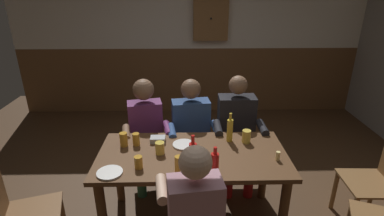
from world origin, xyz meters
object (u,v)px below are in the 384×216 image
(bottle_0, at_px, (230,130))
(pint_glass_2, at_px, (138,162))
(person_2, at_px, (237,128))
(chair_empty_near_right, at_px, (19,215))
(plate_0, at_px, (184,145))
(wall_dart_cabinet, at_px, (211,18))
(condiment_caddy, at_px, (158,139))
(pint_glass_3, at_px, (124,139))
(person_0, at_px, (146,129))
(person_3, at_px, (193,210))
(table_candle, at_px, (278,156))
(pint_glass_0, at_px, (136,139))
(pint_glass_5, at_px, (246,136))
(dining_table, at_px, (192,164))
(pint_glass_4, at_px, (160,148))
(bottle_2, at_px, (193,151))
(pint_glass_1, at_px, (179,165))
(person_1, at_px, (192,129))
(chair_empty_near_left, at_px, (378,181))
(plate_1, at_px, (110,173))
(bottle_1, at_px, (215,163))

(bottle_0, relative_size, pint_glass_2, 2.70)
(person_2, bearing_deg, chair_empty_near_right, 29.68)
(plate_0, distance_m, wall_dart_cabinet, 2.71)
(condiment_caddy, relative_size, pint_glass_3, 1.06)
(person_0, height_order, person_3, person_0)
(person_0, xyz_separation_m, wall_dart_cabinet, (0.84, 2.04, 0.95))
(table_candle, bearing_deg, pint_glass_0, 166.78)
(plate_0, relative_size, pint_glass_5, 1.69)
(pint_glass_0, bearing_deg, dining_table, -17.84)
(chair_empty_near_right, distance_m, pint_glass_5, 2.00)
(pint_glass_4, bearing_deg, plate_0, 33.61)
(person_0, relative_size, pint_glass_0, 10.44)
(person_2, relative_size, pint_glass_3, 9.49)
(person_3, relative_size, condiment_caddy, 8.68)
(chair_empty_near_right, xyz_separation_m, plate_0, (1.28, 0.57, 0.28))
(condiment_caddy, distance_m, bottle_2, 0.47)
(bottle_0, bearing_deg, chair_empty_near_right, -159.19)
(pint_glass_2, bearing_deg, pint_glass_5, 23.10)
(condiment_caddy, xyz_separation_m, pint_glass_5, (0.83, -0.03, 0.04))
(condiment_caddy, distance_m, pint_glass_1, 0.55)
(chair_empty_near_right, bearing_deg, pint_glass_0, 107.75)
(person_1, height_order, chair_empty_near_left, person_1)
(person_0, xyz_separation_m, person_2, (0.99, -0.00, 0.00))
(table_candle, relative_size, pint_glass_4, 0.73)
(pint_glass_0, relative_size, pint_glass_3, 0.89)
(pint_glass_5, bearing_deg, chair_empty_near_left, -12.42)
(person_3, xyz_separation_m, pint_glass_3, (-0.62, 0.79, 0.14))
(pint_glass_3, relative_size, wall_dart_cabinet, 0.19)
(dining_table, bearing_deg, plate_0, 117.81)
(plate_1, bearing_deg, pint_glass_4, 38.17)
(dining_table, height_order, chair_empty_near_left, chair_empty_near_left)
(pint_glass_2, height_order, pint_glass_5, pint_glass_5)
(person_1, relative_size, chair_empty_near_left, 1.38)
(condiment_caddy, xyz_separation_m, bottle_0, (0.68, 0.00, 0.09))
(pint_glass_3, bearing_deg, chair_empty_near_right, -141.58)
(plate_0, bearing_deg, pint_glass_2, -135.31)
(pint_glass_4, bearing_deg, bottle_0, 18.62)
(person_3, bearing_deg, person_0, 103.07)
(bottle_0, xyz_separation_m, pint_glass_3, (-0.99, -0.07, -0.05))
(bottle_1, xyz_separation_m, pint_glass_4, (-0.45, 0.31, -0.04))
(bottle_0, bearing_deg, table_candle, -43.91)
(person_3, distance_m, pint_glass_4, 0.71)
(chair_empty_near_right, bearing_deg, plate_0, 96.65)
(person_0, bearing_deg, pint_glass_3, 62.58)
(person_1, bearing_deg, dining_table, 81.92)
(bottle_0, distance_m, pint_glass_5, 0.17)
(bottle_1, xyz_separation_m, pint_glass_2, (-0.61, 0.08, -0.04))
(person_1, height_order, bottle_1, person_1)
(pint_glass_0, height_order, pint_glass_4, pint_glass_0)
(chair_empty_near_left, relative_size, plate_1, 4.29)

